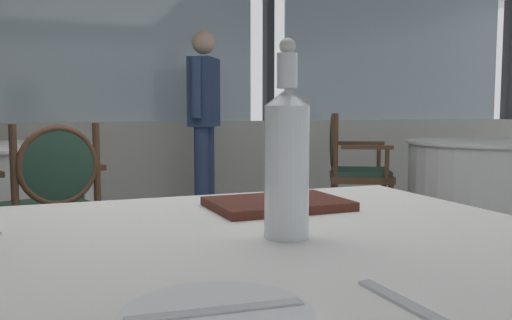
{
  "coord_description": "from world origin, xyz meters",
  "views": [
    {
      "loc": [
        -0.54,
        -2.03,
        0.96
      ],
      "look_at": [
        -0.16,
        -1.04,
        0.86
      ],
      "focal_mm": 38.03,
      "sensor_mm": 36.0,
      "label": 1
    }
  ],
  "objects_px": {
    "dining_chair_0_1": "(350,163)",
    "diner_person_1": "(204,111)",
    "dining_chair_2_0": "(51,196)",
    "side_plate": "(217,316)",
    "water_bottle": "(287,158)",
    "menu_book": "(277,204)"
  },
  "relations": [
    {
      "from": "dining_chair_0_1",
      "to": "diner_person_1",
      "type": "distance_m",
      "value": 1.47
    },
    {
      "from": "diner_person_1",
      "to": "dining_chair_2_0",
      "type": "bearing_deg",
      "value": 87.26
    },
    {
      "from": "side_plate",
      "to": "water_bottle",
      "type": "height_order",
      "value": "water_bottle"
    },
    {
      "from": "dining_chair_0_1",
      "to": "dining_chair_2_0",
      "type": "bearing_deg",
      "value": -135.85
    },
    {
      "from": "menu_book",
      "to": "diner_person_1",
      "type": "height_order",
      "value": "diner_person_1"
    },
    {
      "from": "side_plate",
      "to": "menu_book",
      "type": "xyz_separation_m",
      "value": [
        0.32,
        0.6,
        0.01
      ]
    },
    {
      "from": "menu_book",
      "to": "dining_chair_2_0",
      "type": "relative_size",
      "value": 0.34
    },
    {
      "from": "water_bottle",
      "to": "menu_book",
      "type": "bearing_deg",
      "value": 70.13
    },
    {
      "from": "water_bottle",
      "to": "dining_chair_0_1",
      "type": "bearing_deg",
      "value": 57.38
    },
    {
      "from": "water_bottle",
      "to": "side_plate",
      "type": "bearing_deg",
      "value": -124.88
    },
    {
      "from": "dining_chair_0_1",
      "to": "diner_person_1",
      "type": "bearing_deg",
      "value": 152.81
    },
    {
      "from": "side_plate",
      "to": "dining_chair_0_1",
      "type": "bearing_deg",
      "value": 57.14
    },
    {
      "from": "dining_chair_0_1",
      "to": "diner_person_1",
      "type": "height_order",
      "value": "diner_person_1"
    },
    {
      "from": "water_bottle",
      "to": "diner_person_1",
      "type": "xyz_separation_m",
      "value": [
        0.91,
        3.88,
        0.08
      ]
    },
    {
      "from": "menu_book",
      "to": "diner_person_1",
      "type": "distance_m",
      "value": 3.7
    },
    {
      "from": "water_bottle",
      "to": "dining_chair_2_0",
      "type": "xyz_separation_m",
      "value": [
        -0.4,
        2.06,
        -0.35
      ]
    },
    {
      "from": "menu_book",
      "to": "dining_chair_0_1",
      "type": "relative_size",
      "value": 0.32
    },
    {
      "from": "side_plate",
      "to": "dining_chair_0_1",
      "type": "relative_size",
      "value": 0.22
    },
    {
      "from": "side_plate",
      "to": "water_bottle",
      "type": "relative_size",
      "value": 0.6
    },
    {
      "from": "water_bottle",
      "to": "dining_chair_2_0",
      "type": "distance_m",
      "value": 2.13
    },
    {
      "from": "side_plate",
      "to": "diner_person_1",
      "type": "xyz_separation_m",
      "value": [
        1.14,
        4.2,
        0.21
      ]
    },
    {
      "from": "water_bottle",
      "to": "menu_book",
      "type": "relative_size",
      "value": 1.15
    }
  ]
}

